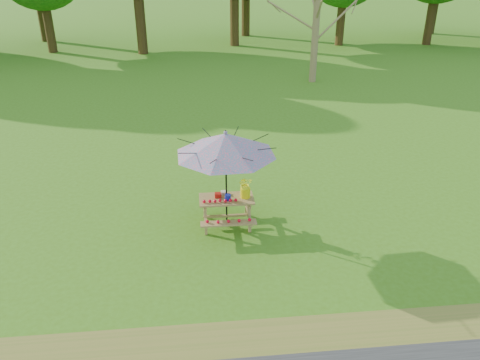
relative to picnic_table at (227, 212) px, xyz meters
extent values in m
plane|color=#427416|center=(-3.59, -0.90, -0.33)|extent=(120.00, 120.00, 0.00)
cylinder|color=olive|center=(5.04, 12.57, 2.06)|extent=(0.34, 0.34, 4.78)
cube|color=olive|center=(0.00, 0.00, 0.32)|extent=(1.20, 0.62, 0.04)
cube|color=olive|center=(0.00, -0.55, 0.03)|extent=(1.20, 0.22, 0.04)
cube|color=olive|center=(0.00, 0.55, 0.03)|extent=(1.20, 0.22, 0.04)
cylinder|color=black|center=(0.00, 0.00, 0.80)|extent=(0.04, 0.04, 2.25)
cone|color=teal|center=(0.00, 0.00, 1.62)|extent=(2.78, 2.78, 0.46)
sphere|color=teal|center=(0.00, 0.00, 1.88)|extent=(0.08, 0.08, 0.08)
cube|color=red|center=(-0.18, 0.07, 0.39)|extent=(0.14, 0.12, 0.10)
cylinder|color=#141CA6|center=(0.02, -0.09, 0.41)|extent=(0.13, 0.13, 0.13)
cube|color=silver|center=(-0.04, 0.20, 0.38)|extent=(0.13, 0.13, 0.07)
cylinder|color=yellow|center=(0.42, 0.01, 0.45)|extent=(0.22, 0.22, 0.22)
imported|color=#FDFE28|center=(0.42, 0.01, 0.67)|extent=(0.33, 0.29, 0.33)
camera|label=1|loc=(-0.62, -9.05, 5.21)|focal=35.00mm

